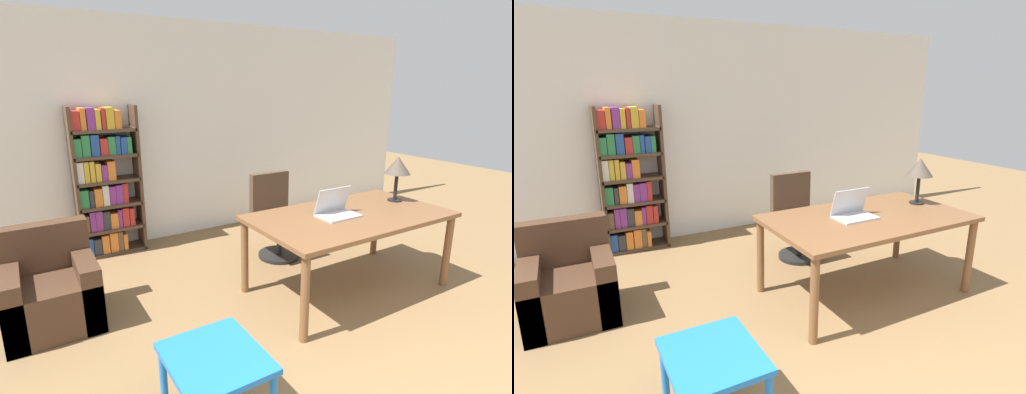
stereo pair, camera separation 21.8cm
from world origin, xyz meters
TOP-DOWN VIEW (x-y plane):
  - wall_back at (0.00, 4.53)m, footprint 8.00×0.06m
  - desk at (0.91, 2.23)m, footprint 1.87×1.04m
  - laptop at (0.77, 2.26)m, footprint 0.38×0.25m
  - table_lamp at (1.63, 2.32)m, footprint 0.26×0.26m
  - office_chair at (0.78, 3.26)m, footprint 0.52×0.52m
  - side_table_blue at (-0.91, 1.36)m, footprint 0.51×0.57m
  - armchair at (-1.60, 3.05)m, footprint 0.71×0.67m
  - bookshelf at (-0.87, 4.34)m, footprint 0.73×0.28m

SIDE VIEW (x-z plane):
  - armchair at x=-1.60m, z-range -0.13..0.69m
  - side_table_blue at x=-0.91m, z-range 0.17..0.67m
  - office_chair at x=0.78m, z-range -0.03..0.93m
  - desk at x=0.91m, z-range 0.30..1.07m
  - laptop at x=0.77m, z-range 0.69..0.95m
  - bookshelf at x=-0.87m, z-range -0.02..1.70m
  - table_lamp at x=1.63m, z-range 0.89..1.36m
  - wall_back at x=0.00m, z-range 0.00..2.70m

